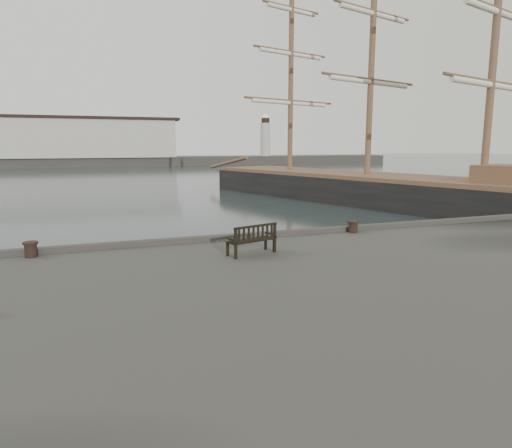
{
  "coord_description": "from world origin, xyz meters",
  "views": [
    {
      "loc": [
        -3.93,
        -14.45,
        4.68
      ],
      "look_at": [
        1.24,
        -0.5,
        2.1
      ],
      "focal_mm": 32.0,
      "sensor_mm": 36.0,
      "label": 1
    }
  ],
  "objects_px": {
    "bench": "(252,245)",
    "bollard_right": "(353,227)",
    "tall_ship_main": "(366,194)",
    "bollard_left": "(31,249)"
  },
  "relations": [
    {
      "from": "bench",
      "to": "bollard_right",
      "type": "relative_size",
      "value": 3.69
    },
    {
      "from": "bench",
      "to": "tall_ship_main",
      "type": "height_order",
      "value": "tall_ship_main"
    },
    {
      "from": "bollard_left",
      "to": "tall_ship_main",
      "type": "height_order",
      "value": "tall_ship_main"
    },
    {
      "from": "bollard_left",
      "to": "bollard_right",
      "type": "distance_m",
      "value": 10.51
    },
    {
      "from": "bench",
      "to": "bollard_left",
      "type": "height_order",
      "value": "bench"
    },
    {
      "from": "bollard_left",
      "to": "tall_ship_main",
      "type": "bearing_deg",
      "value": 37.9
    },
    {
      "from": "bollard_right",
      "to": "tall_ship_main",
      "type": "bearing_deg",
      "value": 54.95
    },
    {
      "from": "bench",
      "to": "tall_ship_main",
      "type": "distance_m",
      "value": 26.29
    },
    {
      "from": "bench",
      "to": "bollard_right",
      "type": "bearing_deg",
      "value": 5.56
    },
    {
      "from": "bench",
      "to": "bollard_left",
      "type": "distance_m",
      "value": 6.24
    }
  ]
}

